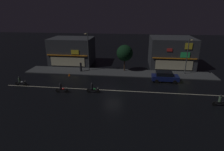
# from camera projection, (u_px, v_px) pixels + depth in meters

# --- Properties ---
(ground_plane) EXTENTS (140.00, 140.00, 0.00)m
(ground_plane) POSITION_uv_depth(u_px,v_px,m) (113.00, 90.00, 26.62)
(ground_plane) COLOR black
(lane_divider_stripe) EXTENTS (33.09, 0.16, 0.01)m
(lane_divider_stripe) POSITION_uv_depth(u_px,v_px,m) (113.00, 90.00, 26.61)
(lane_divider_stripe) COLOR beige
(lane_divider_stripe) RESTS_ON ground
(sidewalk_far) EXTENTS (34.83, 4.12, 0.14)m
(sidewalk_far) POSITION_uv_depth(u_px,v_px,m) (118.00, 73.00, 34.14)
(sidewalk_far) COLOR #424447
(sidewalk_far) RESTS_ON ground
(storefront_left_block) EXTENTS (8.58, 8.12, 5.96)m
(storefront_left_block) POSITION_uv_depth(u_px,v_px,m) (171.00, 52.00, 37.63)
(storefront_left_block) COLOR #383A3F
(storefront_left_block) RESTS_ON ground
(storefront_center_block) EXTENTS (8.78, 6.72, 5.62)m
(storefront_center_block) POSITION_uv_depth(u_px,v_px,m) (72.00, 51.00, 39.40)
(storefront_center_block) COLOR #383A3F
(storefront_center_block) RESTS_ON ground
(streetlamp_west) EXTENTS (0.44, 1.64, 7.26)m
(streetlamp_west) POSITION_uv_depth(u_px,v_px,m) (88.00, 49.00, 33.66)
(streetlamp_west) COLOR #47494C
(streetlamp_west) RESTS_ON sidewalk_far
(streetlamp_mid) EXTENTS (0.44, 1.64, 6.50)m
(streetlamp_mid) POSITION_uv_depth(u_px,v_px,m) (188.00, 53.00, 31.80)
(streetlamp_mid) COLOR #47494C
(streetlamp_mid) RESTS_ON sidewalk_far
(pedestrian_on_sidewalk) EXTENTS (0.38, 0.38, 1.86)m
(pedestrian_on_sidewalk) POSITION_uv_depth(u_px,v_px,m) (81.00, 67.00, 34.39)
(pedestrian_on_sidewalk) COLOR #232328
(pedestrian_on_sidewalk) RESTS_ON sidewalk_far
(street_tree) EXTENTS (3.05, 3.05, 4.96)m
(street_tree) POSITION_uv_depth(u_px,v_px,m) (125.00, 53.00, 33.97)
(street_tree) COLOR #473323
(street_tree) RESTS_ON sidewalk_far
(parked_car_near_kerb) EXTENTS (4.30, 1.98, 1.67)m
(parked_car_near_kerb) POSITION_uv_depth(u_px,v_px,m) (165.00, 77.00, 29.71)
(parked_car_near_kerb) COLOR navy
(parked_car_near_kerb) RESTS_ON ground
(motorcycle_lead) EXTENTS (1.90, 0.60, 1.52)m
(motorcycle_lead) POSITION_uv_depth(u_px,v_px,m) (93.00, 89.00, 25.64)
(motorcycle_lead) COLOR black
(motorcycle_lead) RESTS_ON ground
(motorcycle_following) EXTENTS (1.90, 0.60, 1.52)m
(motorcycle_following) POSITION_uv_depth(u_px,v_px,m) (61.00, 89.00, 25.71)
(motorcycle_following) COLOR black
(motorcycle_following) RESTS_ON ground
(motorcycle_opposite_lane) EXTENTS (1.90, 0.60, 1.52)m
(motorcycle_opposite_lane) POSITION_uv_depth(u_px,v_px,m) (20.00, 82.00, 28.11)
(motorcycle_opposite_lane) COLOR black
(motorcycle_opposite_lane) RESTS_ON ground
(motorcycle_trailing_far) EXTENTS (1.90, 0.60, 1.52)m
(motorcycle_trailing_far) POSITION_uv_depth(u_px,v_px,m) (220.00, 102.00, 22.01)
(motorcycle_trailing_far) COLOR black
(motorcycle_trailing_far) RESTS_ON ground
(traffic_cone) EXTENTS (0.36, 0.36, 0.55)m
(traffic_cone) POSITION_uv_depth(u_px,v_px,m) (69.00, 74.00, 32.49)
(traffic_cone) COLOR orange
(traffic_cone) RESTS_ON ground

